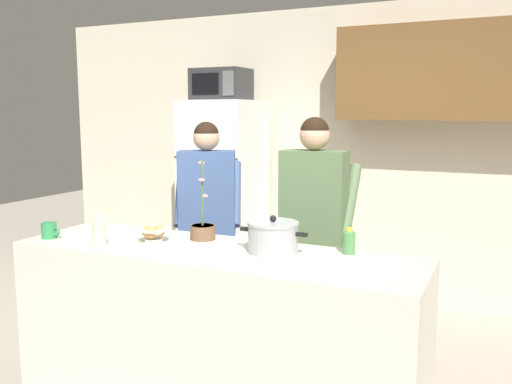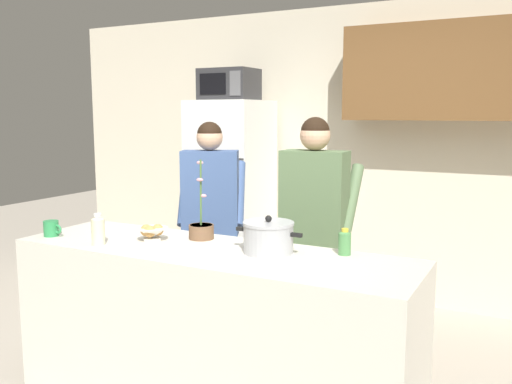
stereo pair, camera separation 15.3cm
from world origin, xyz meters
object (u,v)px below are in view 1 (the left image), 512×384
(microwave, at_px, (221,85))
(bread_bowl, at_px, (153,233))
(cooking_pot, at_px, (273,237))
(coffee_mug, at_px, (49,230))
(bottle_mid_counter, at_px, (349,241))
(person_by_sink, at_px, (314,213))
(refrigerator, at_px, (223,197))
(person_near_pot, at_px, (207,206))
(bottle_near_edge, at_px, (99,231))
(potted_orchid, at_px, (203,229))

(microwave, bearing_deg, bread_bowl, -73.49)
(cooking_pot, height_order, bread_bowl, cooking_pot)
(cooking_pot, relative_size, coffee_mug, 2.97)
(bottle_mid_counter, bearing_deg, microwave, 135.88)
(person_by_sink, distance_m, bottle_mid_counter, 0.64)
(refrigerator, bearing_deg, coffee_mug, -92.52)
(person_by_sink, relative_size, coffee_mug, 12.55)
(coffee_mug, bearing_deg, cooking_pot, 10.80)
(refrigerator, xyz_separation_m, person_near_pot, (0.41, -1.00, 0.11))
(cooking_pot, xyz_separation_m, bottle_near_edge, (-0.94, -0.29, 0.00))
(bread_bowl, bearing_deg, potted_orchid, 40.35)
(person_near_pot, height_order, cooking_pot, person_near_pot)
(bottle_near_edge, distance_m, potted_orchid, 0.59)
(person_by_sink, bearing_deg, coffee_mug, -145.55)
(bread_bowl, bearing_deg, refrigerator, 106.32)
(microwave, height_order, potted_orchid, microwave)
(microwave, bearing_deg, refrigerator, 90.07)
(person_by_sink, height_order, bread_bowl, person_by_sink)
(person_near_pot, distance_m, bottle_mid_counter, 1.38)
(microwave, relative_size, coffee_mug, 3.66)
(cooking_pot, height_order, potted_orchid, potted_orchid)
(bread_bowl, bearing_deg, person_near_pot, 98.64)
(refrigerator, relative_size, bottle_mid_counter, 12.48)
(person_by_sink, relative_size, potted_orchid, 3.45)
(microwave, bearing_deg, potted_orchid, -64.99)
(refrigerator, xyz_separation_m, bottle_mid_counter, (1.64, -1.62, 0.10))
(bottle_near_edge, relative_size, potted_orchid, 0.38)
(cooking_pot, xyz_separation_m, coffee_mug, (-1.35, -0.26, -0.04))
(refrigerator, height_order, coffee_mug, refrigerator)
(person_by_sink, bearing_deg, bottle_mid_counter, -53.88)
(refrigerator, distance_m, coffee_mug, 2.03)
(person_by_sink, xyz_separation_m, bottle_mid_counter, (0.38, -0.52, -0.03))
(person_near_pot, distance_m, bottle_near_edge, 1.06)
(person_near_pot, relative_size, bottle_near_edge, 8.81)
(bread_bowl, bearing_deg, person_by_sink, 45.99)
(bread_bowl, bearing_deg, bottle_mid_counter, 11.73)
(refrigerator, height_order, bread_bowl, refrigerator)
(bottle_near_edge, bearing_deg, person_near_pot, 85.27)
(person_near_pot, relative_size, cooking_pot, 4.13)
(cooking_pot, xyz_separation_m, bottle_mid_counter, (0.38, 0.15, -0.02))
(refrigerator, bearing_deg, person_by_sink, -40.91)
(bread_bowl, distance_m, potted_orchid, 0.29)
(person_near_pot, distance_m, potted_orchid, 0.74)
(bottle_mid_counter, height_order, potted_orchid, potted_orchid)
(coffee_mug, distance_m, potted_orchid, 0.93)
(bottle_near_edge, bearing_deg, bottle_mid_counter, 18.52)
(microwave, relative_size, cooking_pot, 1.23)
(person_by_sink, xyz_separation_m, bread_bowl, (-0.72, -0.75, -0.05))
(refrigerator, distance_m, person_by_sink, 1.68)
(bottle_near_edge, relative_size, bottle_mid_counter, 1.28)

